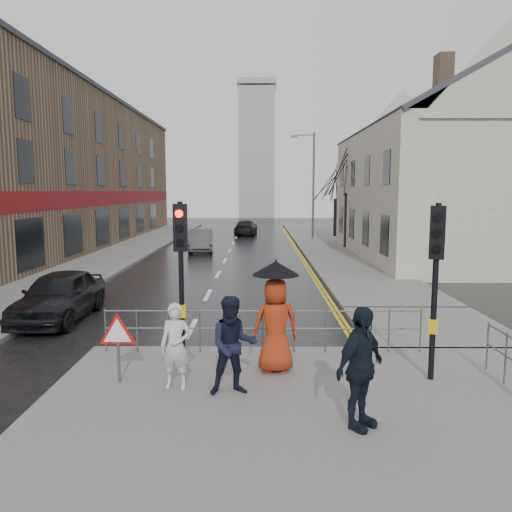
{
  "coord_description": "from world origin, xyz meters",
  "views": [
    {
      "loc": [
        1.87,
        -10.31,
        3.76
      ],
      "look_at": [
        1.77,
        4.37,
        1.84
      ],
      "focal_mm": 35.0,
      "sensor_mm": 36.0,
      "label": 1
    }
  ],
  "objects_px": {
    "pedestrian_with_umbrella": "(276,314)",
    "car_parked": "(59,295)",
    "pedestrian_b": "(233,345)",
    "car_mid": "(201,240)",
    "pedestrian_d": "(360,368)",
    "pedestrian_a": "(176,346)"
  },
  "relations": [
    {
      "from": "car_mid",
      "to": "pedestrian_b",
      "type": "bearing_deg",
      "value": -87.35
    },
    {
      "from": "pedestrian_with_umbrella",
      "to": "car_mid",
      "type": "relative_size",
      "value": 0.53
    },
    {
      "from": "pedestrian_b",
      "to": "pedestrian_with_umbrella",
      "type": "height_order",
      "value": "pedestrian_with_umbrella"
    },
    {
      "from": "pedestrian_b",
      "to": "car_mid",
      "type": "height_order",
      "value": "pedestrian_b"
    },
    {
      "from": "pedestrian_b",
      "to": "car_mid",
      "type": "xyz_separation_m",
      "value": [
        -3.2,
        22.43,
        -0.33
      ]
    },
    {
      "from": "pedestrian_d",
      "to": "car_parked",
      "type": "height_order",
      "value": "pedestrian_d"
    },
    {
      "from": "pedestrian_a",
      "to": "car_parked",
      "type": "distance_m",
      "value": 6.97
    },
    {
      "from": "pedestrian_b",
      "to": "pedestrian_with_umbrella",
      "type": "xyz_separation_m",
      "value": [
        0.79,
        1.13,
        0.29
      ]
    },
    {
      "from": "car_parked",
      "to": "car_mid",
      "type": "distance_m",
      "value": 16.86
    },
    {
      "from": "pedestrian_with_umbrella",
      "to": "car_parked",
      "type": "xyz_separation_m",
      "value": [
        -6.2,
        4.58,
        -0.6
      ]
    },
    {
      "from": "pedestrian_d",
      "to": "car_mid",
      "type": "height_order",
      "value": "pedestrian_d"
    },
    {
      "from": "pedestrian_a",
      "to": "pedestrian_d",
      "type": "height_order",
      "value": "pedestrian_d"
    },
    {
      "from": "pedestrian_with_umbrella",
      "to": "car_mid",
      "type": "distance_m",
      "value": 21.68
    },
    {
      "from": "pedestrian_a",
      "to": "car_parked",
      "type": "height_order",
      "value": "pedestrian_a"
    },
    {
      "from": "car_mid",
      "to": "pedestrian_with_umbrella",
      "type": "bearing_deg",
      "value": -84.86
    },
    {
      "from": "car_parked",
      "to": "car_mid",
      "type": "relative_size",
      "value": 1.0
    },
    {
      "from": "car_parked",
      "to": "pedestrian_with_umbrella",
      "type": "bearing_deg",
      "value": -35.7
    },
    {
      "from": "car_parked",
      "to": "car_mid",
      "type": "xyz_separation_m",
      "value": [
        2.21,
        16.71,
        -0.02
      ]
    },
    {
      "from": "pedestrian_a",
      "to": "car_mid",
      "type": "relative_size",
      "value": 0.38
    },
    {
      "from": "pedestrian_a",
      "to": "pedestrian_b",
      "type": "distance_m",
      "value": 1.11
    },
    {
      "from": "pedestrian_b",
      "to": "pedestrian_d",
      "type": "height_order",
      "value": "pedestrian_d"
    },
    {
      "from": "pedestrian_b",
      "to": "pedestrian_d",
      "type": "distance_m",
      "value": 2.38
    }
  ]
}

